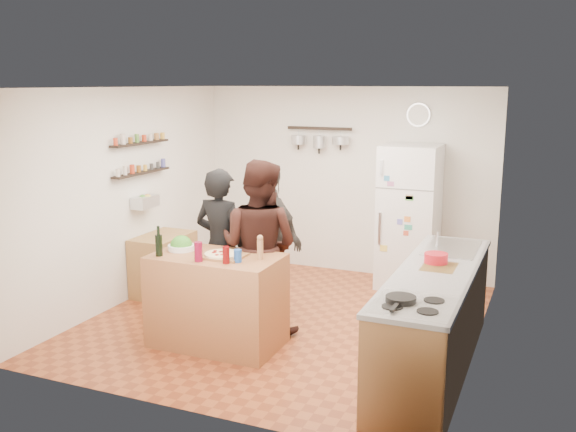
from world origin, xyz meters
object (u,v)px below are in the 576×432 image
at_px(fridge, 409,217).
at_px(side_table, 164,264).
at_px(pepper_mill, 260,250).
at_px(salad_bowl, 181,247).
at_px(red_bowl, 436,258).
at_px(prep_island, 217,300).
at_px(person_center, 259,247).
at_px(salt_canister, 238,256).
at_px(counter_run, 434,321).
at_px(skillet, 401,299).
at_px(person_left, 221,246).
at_px(person_back, 269,239).
at_px(wall_clock, 419,115).
at_px(wine_bottle, 159,246).

bearing_deg(fridge, side_table, -151.69).
bearing_deg(pepper_mill, salad_bowl, 180.00).
xyz_separation_m(red_bowl, fridge, (-0.70, 2.05, -0.07)).
height_order(prep_island, person_center, person_center).
distance_m(person_center, red_bowl, 1.79).
bearing_deg(person_center, prep_island, 69.24).
height_order(prep_island, salt_canister, salt_canister).
xyz_separation_m(counter_run, skillet, (-0.10, -0.94, 0.49)).
height_order(prep_island, red_bowl, red_bowl).
xyz_separation_m(person_left, red_bowl, (2.27, -0.03, 0.13)).
relative_size(salad_bowl, person_center, 0.15).
distance_m(person_back, wall_clock, 2.59).
bearing_deg(person_left, salt_canister, 134.97).
distance_m(salad_bowl, wine_bottle, 0.29).
bearing_deg(wine_bottle, salt_canister, 7.13).
relative_size(pepper_mill, person_center, 0.10).
bearing_deg(side_table, wall_clock, 33.48).
bearing_deg(wall_clock, person_center, -114.17).
xyz_separation_m(prep_island, pepper_mill, (0.45, 0.05, 0.55)).
bearing_deg(wine_bottle, person_left, 73.35).
relative_size(wine_bottle, person_center, 0.11).
bearing_deg(salad_bowl, counter_run, 5.50).
distance_m(prep_island, counter_run, 2.08).
xyz_separation_m(wine_bottle, person_left, (0.24, 0.79, -0.17)).
bearing_deg(salad_bowl, salt_canister, -13.28).
bearing_deg(person_back, prep_island, 109.50).
distance_m(person_back, fridge, 1.96).
bearing_deg(fridge, counter_run, -71.94).
relative_size(skillet, side_table, 0.29).
bearing_deg(pepper_mill, side_table, 149.24).
distance_m(salt_canister, skillet, 1.74).
relative_size(pepper_mill, red_bowl, 0.87).
xyz_separation_m(person_center, red_bowl, (1.79, 0.04, 0.07)).
bearing_deg(pepper_mill, person_back, 110.17).
bearing_deg(fridge, salt_canister, -110.44).
height_order(person_back, red_bowl, person_back).
bearing_deg(person_left, skillet, 157.03).
xyz_separation_m(person_center, fridge, (1.09, 2.09, 0.00)).
relative_size(salt_canister, fridge, 0.07).
bearing_deg(salad_bowl, wine_bottle, -106.50).
bearing_deg(side_table, counter_run, -13.89).
bearing_deg(wine_bottle, pepper_mill, 15.87).
xyz_separation_m(person_center, counter_run, (1.84, -0.21, -0.45)).
xyz_separation_m(pepper_mill, person_center, (-0.23, 0.45, -0.10)).
bearing_deg(person_left, wall_clock, -117.99).
relative_size(salad_bowl, red_bowl, 1.23).
bearing_deg(wine_bottle, salad_bowl, 73.50).
distance_m(wine_bottle, red_bowl, 2.62).
bearing_deg(wine_bottle, prep_island, 23.75).
bearing_deg(pepper_mill, skillet, -24.88).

